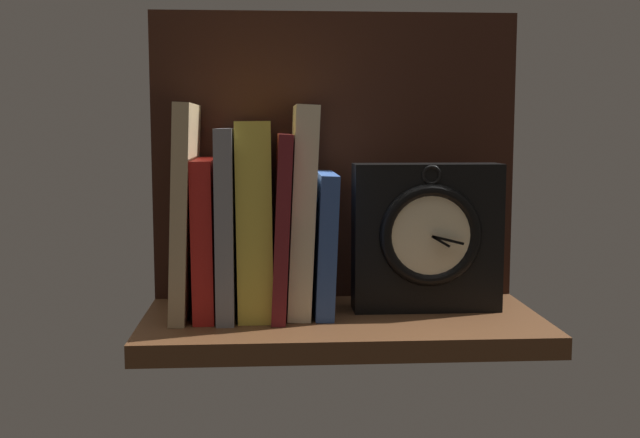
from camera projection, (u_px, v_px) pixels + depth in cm
name	position (u px, v px, depth cm)	size (l,w,h in cm)	color
ground_plane	(342.00, 325.00, 95.26)	(48.05, 23.68, 2.50)	#4C2D19
back_panel	(335.00, 157.00, 104.03)	(48.05, 1.20, 37.65)	black
book_tan_shortstories	(185.00, 210.00, 95.00)	(1.88, 15.27, 25.52)	tan
book_red_requiem	(206.00, 237.00, 95.55)	(2.46, 14.36, 18.91)	red
book_gray_chess	(227.00, 221.00, 95.51)	(2.09, 15.71, 22.59)	gray
book_yellow_seinlanguage	(255.00, 218.00, 95.68)	(4.12, 13.83, 23.42)	gold
book_maroon_dawkins	(281.00, 224.00, 95.97)	(1.66, 15.97, 21.93)	maroon
book_cream_twain	(302.00, 210.00, 95.94)	(2.75, 12.50, 25.32)	beige
book_blue_modern	(324.00, 242.00, 96.60)	(2.20, 13.01, 17.17)	#2D4C8E
framed_clock	(427.00, 237.00, 96.76)	(18.28, 6.15, 18.28)	black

